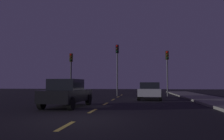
{
  "coord_description": "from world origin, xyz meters",
  "views": [
    {
      "loc": [
        2.32,
        -7.83,
        1.29
      ],
      "look_at": [
        -0.79,
        15.36,
        2.75
      ],
      "focal_mm": 35.63,
      "sensor_mm": 36.0,
      "label": 1
    }
  ],
  "objects_px": {
    "traffic_signal_right": "(167,64)",
    "car_stopped_ahead": "(150,91)",
    "traffic_signal_center": "(117,60)",
    "car_adjacent_lane": "(67,93)",
    "traffic_signal_left": "(71,66)"
  },
  "relations": [
    {
      "from": "car_stopped_ahead",
      "to": "car_adjacent_lane",
      "type": "relative_size",
      "value": 1.18
    },
    {
      "from": "traffic_signal_left",
      "to": "traffic_signal_right",
      "type": "relative_size",
      "value": 0.98
    },
    {
      "from": "traffic_signal_left",
      "to": "car_stopped_ahead",
      "type": "distance_m",
      "value": 9.8
    },
    {
      "from": "traffic_signal_center",
      "to": "car_adjacent_lane",
      "type": "bearing_deg",
      "value": -97.8
    },
    {
      "from": "traffic_signal_left",
      "to": "car_adjacent_lane",
      "type": "distance_m",
      "value": 12.19
    },
    {
      "from": "traffic_signal_right",
      "to": "car_adjacent_lane",
      "type": "xyz_separation_m",
      "value": [
        -6.75,
        -11.4,
        -2.53
      ]
    },
    {
      "from": "traffic_signal_right",
      "to": "car_stopped_ahead",
      "type": "xyz_separation_m",
      "value": [
        -1.93,
        -4.47,
        -2.57
      ]
    },
    {
      "from": "traffic_signal_right",
      "to": "car_adjacent_lane",
      "type": "relative_size",
      "value": 1.18
    },
    {
      "from": "traffic_signal_center",
      "to": "traffic_signal_right",
      "type": "distance_m",
      "value": 5.21
    },
    {
      "from": "traffic_signal_center",
      "to": "traffic_signal_right",
      "type": "xyz_separation_m",
      "value": [
        5.19,
        -0.0,
        -0.49
      ]
    },
    {
      "from": "traffic_signal_right",
      "to": "car_stopped_ahead",
      "type": "height_order",
      "value": "traffic_signal_right"
    },
    {
      "from": "traffic_signal_right",
      "to": "car_stopped_ahead",
      "type": "distance_m",
      "value": 5.51
    },
    {
      "from": "traffic_signal_right",
      "to": "car_adjacent_lane",
      "type": "height_order",
      "value": "traffic_signal_right"
    },
    {
      "from": "car_stopped_ahead",
      "to": "traffic_signal_center",
      "type": "bearing_deg",
      "value": 126.08
    },
    {
      "from": "traffic_signal_center",
      "to": "car_adjacent_lane",
      "type": "distance_m",
      "value": 11.9
    }
  ]
}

